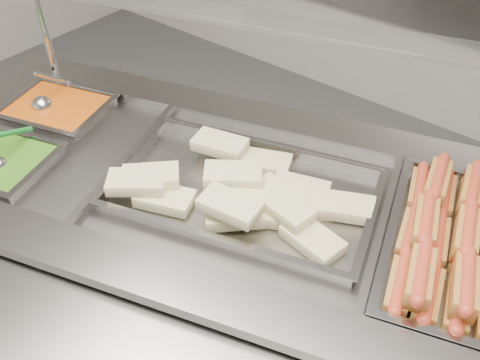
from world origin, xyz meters
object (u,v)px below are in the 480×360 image
Objects in this scene: serving_spoon at (1,159)px; ladle at (43,104)px; pan_hotdogs at (460,256)px; pan_wraps at (243,195)px; steam_counter at (226,286)px; sneeze_guard at (253,22)px.

ladle is at bearing 120.72° from serving_spoon.
pan_hotdogs is 0.82× the size of pan_wraps.
ladle reaches higher than pan_hotdogs.
pan_wraps is at bearing 16.71° from steam_counter.
sneeze_guard reaches higher than serving_spoon.
pan_wraps is at bearing -57.95° from sneeze_guard.
sneeze_guard is 0.81m from ladle.
ladle is (-0.72, -0.07, 0.48)m from steam_counter.
pan_hotdogs is at bearing 23.60° from serving_spoon.
pan_wraps is 0.79m from ladle.
serving_spoon is (0.15, -0.26, 0.00)m from ladle.
pan_hotdogs is at bearing -2.57° from sneeze_guard.
pan_hotdogs is (0.62, 0.19, 0.43)m from steam_counter.
steam_counter is 0.82m from serving_spoon.
serving_spoon is at bearing -149.60° from steam_counter.
serving_spoon is (-0.63, -0.35, 0.04)m from pan_wraps.
serving_spoon reaches higher than pan_hotdogs.
steam_counter is 0.78m from pan_hotdogs.
sneeze_guard is 2.17× the size of pan_wraps.
pan_hotdogs and pan_wraps have the same top height.
sneeze_guard is 9.00× the size of ladle.
serving_spoon is at bearing -59.28° from ladle.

